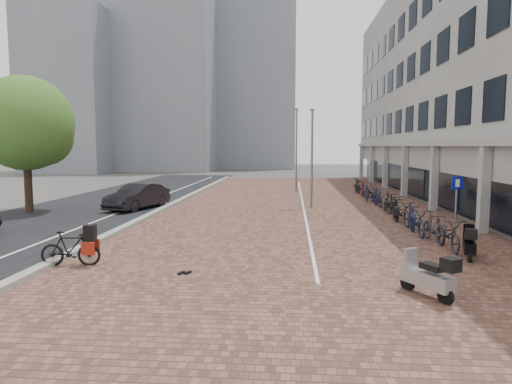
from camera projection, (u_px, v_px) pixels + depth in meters
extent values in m
plane|color=#474442|center=(241.00, 254.00, 13.84)|extent=(140.00, 140.00, 0.00)
cube|color=brown|center=(299.00, 204.00, 25.58)|extent=(14.50, 42.00, 0.04)
cube|color=black|center=(112.00, 202.00, 26.44)|extent=(8.00, 50.00, 0.03)
cube|color=gray|center=(177.00, 202.00, 26.13)|extent=(0.35, 42.00, 0.14)
cube|color=white|center=(145.00, 202.00, 26.29)|extent=(0.12, 44.00, 0.00)
cube|color=white|center=(303.00, 204.00, 25.56)|extent=(0.10, 30.00, 0.00)
cube|color=#AAAAA5|center=(478.00, 62.00, 27.82)|extent=(8.00, 40.00, 13.00)
cube|color=black|center=(417.00, 171.00, 28.78)|extent=(0.15, 38.00, 3.20)
cube|color=#AAAAA5|center=(415.00, 144.00, 28.62)|extent=(1.60, 38.00, 0.30)
cube|color=#AAAAA5|center=(484.00, 189.00, 16.94)|extent=(0.35, 0.35, 3.40)
cube|color=#AAAAA5|center=(434.00, 178.00, 22.89)|extent=(0.35, 0.35, 3.40)
cube|color=#AAAAA5|center=(405.00, 171.00, 28.84)|extent=(0.35, 0.35, 3.40)
cube|color=#AAAAA5|center=(385.00, 167.00, 34.79)|extent=(0.35, 0.35, 3.40)
cube|color=#AAAAA5|center=(372.00, 164.00, 40.74)|extent=(0.35, 0.35, 3.40)
cube|color=#AAAAA5|center=(361.00, 162.00, 46.69)|extent=(0.35, 0.35, 3.40)
cube|color=gray|center=(163.00, 52.00, 61.07)|extent=(14.00, 12.00, 32.00)
cube|color=gray|center=(255.00, 81.00, 67.37)|extent=(12.00, 10.00, 26.00)
cube|color=gray|center=(73.00, 93.00, 56.52)|extent=(10.00, 10.00, 20.00)
imported|color=black|center=(138.00, 196.00, 23.56)|extent=(2.57, 4.29, 1.34)
imported|color=black|center=(70.00, 249.00, 12.33)|extent=(1.67, 0.63, 0.98)
cube|color=black|center=(70.00, 233.00, 12.29)|extent=(0.32, 0.30, 0.44)
cube|color=maroon|center=(63.00, 247.00, 12.35)|extent=(0.35, 0.13, 0.34)
cube|color=maroon|center=(78.00, 247.00, 12.31)|extent=(0.35, 0.13, 0.34)
cylinder|color=slate|center=(456.00, 209.00, 16.28)|extent=(0.07, 0.07, 2.02)
cube|color=#0B1696|center=(457.00, 183.00, 16.15)|extent=(0.44, 0.20, 0.46)
cylinder|color=gray|center=(312.00, 159.00, 23.82)|extent=(0.12, 0.12, 5.20)
cylinder|color=slate|center=(296.00, 151.00, 31.87)|extent=(0.12, 0.12, 5.88)
cylinder|color=#382619|center=(28.00, 183.00, 22.23)|extent=(0.38, 0.38, 2.94)
sphere|color=#396021|center=(25.00, 123.00, 21.93)|extent=(4.62, 4.62, 4.62)
sphere|color=#396021|center=(43.00, 136.00, 22.58)|extent=(2.94, 2.94, 2.94)
imported|color=#232228|center=(449.00, 234.00, 14.26)|extent=(0.70, 1.98, 1.04)
imported|color=#232328|center=(433.00, 227.00, 15.41)|extent=(0.64, 1.78, 1.05)
imported|color=#151F3B|center=(417.00, 222.00, 16.57)|extent=(0.71, 1.98, 1.04)
imported|color=#141539|center=(411.00, 217.00, 17.70)|extent=(0.70, 1.79, 1.05)
imported|color=black|center=(402.00, 213.00, 18.85)|extent=(0.92, 2.04, 1.04)
imported|color=black|center=(395.00, 209.00, 19.99)|extent=(0.71, 1.80, 1.05)
imported|color=black|center=(393.00, 206.00, 21.12)|extent=(0.82, 2.01, 1.04)
imported|color=black|center=(389.00, 202.00, 22.26)|extent=(0.58, 1.77, 1.05)
imported|color=#4D4B46|center=(384.00, 200.00, 23.40)|extent=(1.00, 2.06, 1.04)
imported|color=black|center=(378.00, 197.00, 24.55)|extent=(0.60, 1.78, 1.05)
imported|color=#222328|center=(375.00, 195.00, 25.68)|extent=(0.71, 1.98, 1.04)
imported|color=#142039|center=(367.00, 193.00, 26.85)|extent=(0.66, 1.79, 1.05)
imported|color=black|center=(371.00, 191.00, 27.95)|extent=(0.94, 2.05, 1.04)
imported|color=#531620|center=(363.00, 189.00, 29.12)|extent=(0.57, 1.77, 1.05)
imported|color=black|center=(361.00, 188.00, 30.25)|extent=(0.90, 2.04, 1.04)
imported|color=black|center=(357.00, 186.00, 31.40)|extent=(0.55, 1.76, 1.05)
imported|color=#626059|center=(356.00, 185.00, 32.53)|extent=(0.76, 1.99, 1.04)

